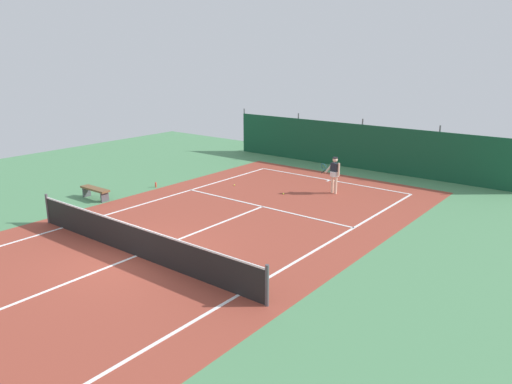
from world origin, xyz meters
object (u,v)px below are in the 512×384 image
courtside_bench (95,191)px  parked_car (332,140)px  tennis_net (136,241)px  water_bottle (156,185)px  tennis_ball_midcourt (283,194)px  tennis_player (334,172)px  tennis_ball_near_player (234,185)px

courtside_bench → parked_car: bearing=78.5°
tennis_net → water_bottle: bearing=135.1°
tennis_ball_midcourt → water_bottle: bearing=-153.6°
parked_car → tennis_player: bearing=-67.5°
tennis_player → tennis_ball_near_player: (-4.33, -1.75, -0.93)m
tennis_ball_near_player → courtside_bench: courtside_bench is taller
tennis_player → parked_car: 9.11m
tennis_player → courtside_bench: bearing=54.9°
tennis_net → parked_car: size_ratio=2.30×
tennis_net → water_bottle: (-5.75, 5.74, -0.39)m
tennis_ball_near_player → courtside_bench: 6.26m
tennis_ball_midcourt → parked_car: (-2.91, 9.42, 0.81)m
tennis_player → parked_car: size_ratio=0.37×
courtside_bench → water_bottle: bearing=79.0°
tennis_ball_near_player → parked_car: parked_car is taller
tennis_net → tennis_player: bearing=82.6°
tennis_ball_near_player → water_bottle: (-2.71, -2.46, 0.09)m
tennis_ball_near_player → parked_car: 9.67m
parked_car → courtside_bench: parked_car is taller
tennis_net → courtside_bench: 6.94m
tennis_net → tennis_ball_midcourt: (-0.37, 8.41, -0.48)m
tennis_net → courtside_bench: bearing=155.5°
tennis_net → parked_car: bearing=100.4°
courtside_bench → water_bottle: (0.56, 2.86, -0.25)m
tennis_net → tennis_ball_midcourt: 8.44m
tennis_net → tennis_ball_near_player: size_ratio=153.33×
courtside_bench → tennis_ball_midcourt: bearing=43.0°
water_bottle → courtside_bench: bearing=-101.0°
parked_car → water_bottle: 12.37m
water_bottle → tennis_player: bearing=30.9°
tennis_net → tennis_ball_near_player: 8.76m
tennis_ball_midcourt → water_bottle: (-5.39, -2.67, 0.09)m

